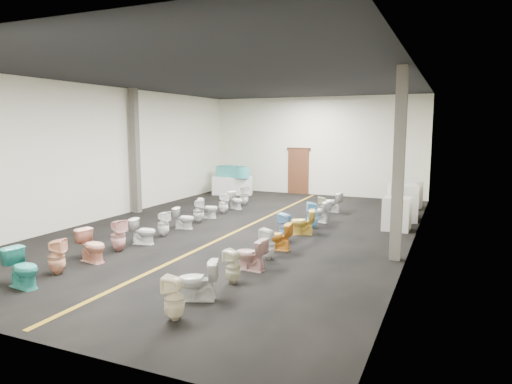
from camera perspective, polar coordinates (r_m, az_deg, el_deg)
floor at (r=14.15m, az=-1.81°, el=-4.63°), size 16.00×16.00×0.00m
ceiling at (r=13.87m, az=-1.90°, el=13.81°), size 16.00×16.00×0.00m
wall_back at (r=21.33m, az=7.46°, el=5.69°), size 10.00×0.00×10.00m
wall_front at (r=7.47m, az=-29.21°, el=0.40°), size 10.00×0.00×10.00m
wall_left at (r=16.60m, az=-17.69°, el=4.72°), size 0.00×16.00×16.00m
wall_right at (r=12.53m, az=19.31°, el=3.67°), size 0.00×16.00×16.00m
aisle_stripe at (r=14.15m, az=-1.81°, el=-4.62°), size 0.12×15.60×0.01m
back_door at (r=21.59m, az=5.32°, el=2.56°), size 1.00×0.10×2.10m
door_frame at (r=21.52m, az=5.36°, el=5.40°), size 1.15×0.08×0.10m
column_left at (r=17.21m, az=-14.87°, el=4.94°), size 0.25×0.25×4.50m
column_right at (r=11.06m, az=17.42°, el=3.23°), size 0.25×0.25×4.50m
display_table at (r=21.46m, az=-2.94°, el=0.83°), size 2.04×1.49×0.82m
bathtub at (r=21.38m, az=-2.95°, el=2.59°), size 1.83×0.92×0.55m
appliance_crate_a at (r=14.57m, az=17.19°, el=-2.60°), size 0.81×0.81×1.01m
appliance_crate_b at (r=16.02m, az=17.81°, el=-1.29°), size 1.08×1.08×1.23m
appliance_crate_c at (r=16.97m, az=18.11°, el=-1.51°), size 0.75×0.75×0.81m
appliance_crate_d at (r=18.62m, az=18.64°, el=-0.31°), size 0.96×0.96×1.07m
toilet_left_0 at (r=10.10m, az=-27.13°, el=-8.46°), size 0.82×0.54×0.79m
toilet_left_1 at (r=10.68m, az=-23.65°, el=-7.40°), size 0.46×0.46×0.78m
toilet_left_2 at (r=11.34m, az=-19.80°, el=-6.33°), size 0.81×0.55×0.77m
toilet_left_3 at (r=12.08m, az=-16.84°, el=-5.21°), size 0.47×0.47×0.82m
toilet_left_4 at (r=12.65m, az=-13.90°, el=-4.79°), size 0.75×0.52×0.70m
toilet_left_5 at (r=13.42m, az=-11.50°, el=-3.91°), size 0.34×0.34×0.73m
toilet_left_6 at (r=14.29m, az=-8.99°, el=-3.26°), size 0.71×0.50×0.66m
toilet_left_7 at (r=15.09m, az=-7.19°, el=-2.36°), size 0.48×0.48×0.79m
toilet_left_8 at (r=15.86m, az=-6.03°, el=-2.02°), size 0.77×0.60×0.69m
toilet_left_9 at (r=16.63m, az=-4.08°, el=-1.40°), size 0.38×0.37×0.76m
toilet_left_10 at (r=17.55m, az=-2.53°, el=-1.04°), size 0.75×0.60×0.67m
toilet_left_11 at (r=18.34m, az=-1.51°, el=-0.46°), size 0.46×0.46×0.78m
toilet_right_0 at (r=7.69m, az=-10.16°, el=-12.93°), size 0.40×0.39×0.75m
toilet_right_1 at (r=8.46m, az=-7.27°, el=-10.90°), size 0.83×0.66×0.75m
toilet_right_2 at (r=9.28m, az=-2.91°, el=-9.29°), size 0.38×0.38×0.69m
toilet_right_3 at (r=10.07m, az=-0.67°, el=-7.79°), size 0.74×0.46×0.72m
toilet_right_4 at (r=10.88m, az=1.51°, el=-6.50°), size 0.38×0.37×0.75m
toilet_right_5 at (r=11.71m, az=2.80°, el=-5.55°), size 0.73×0.45×0.71m
toilet_right_6 at (r=12.60m, az=3.72°, el=-4.41°), size 0.43×0.42×0.79m
toilet_right_7 at (r=13.42m, az=5.81°, el=-3.75°), size 0.82×0.63×0.74m
toilet_right_8 at (r=14.33m, az=7.13°, el=-2.86°), size 0.49×0.49×0.82m
toilet_right_9 at (r=15.23m, az=7.91°, el=-2.43°), size 0.77×0.53×0.71m
toilet_right_10 at (r=16.23m, az=8.32°, el=-1.81°), size 0.40×0.39×0.70m
toilet_right_11 at (r=17.14m, az=9.49°, el=-1.26°), size 0.77×0.51×0.73m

